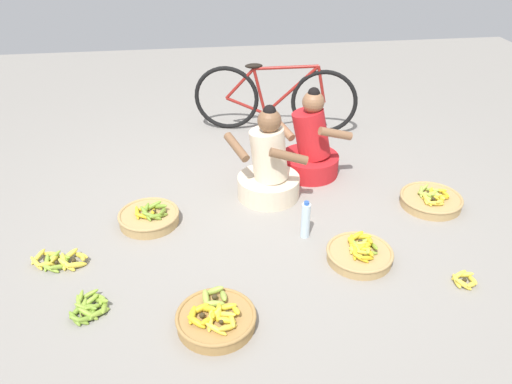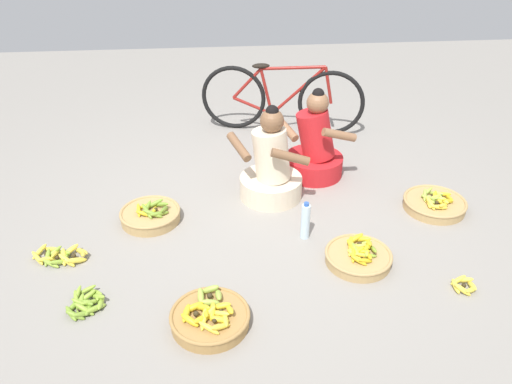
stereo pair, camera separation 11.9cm
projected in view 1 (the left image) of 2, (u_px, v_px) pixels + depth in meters
ground_plane at (253, 217)px, 4.00m from camera, size 10.00×10.00×0.00m
vendor_woman_front at (268, 169)px, 4.14m from camera, size 0.63×0.52×0.81m
vendor_woman_behind at (310, 147)px, 4.48m from camera, size 0.68×0.52×0.81m
bicycle_leaning at (274, 99)px, 5.24m from camera, size 1.66×0.47×0.73m
banana_basket_back_right at (216, 318)px, 2.98m from camera, size 0.48×0.48×0.15m
banana_basket_front_right at (360, 253)px, 3.52m from camera, size 0.47×0.47×0.15m
banana_basket_mid_right at (149, 217)px, 3.90m from camera, size 0.47×0.47×0.17m
banana_basket_near_vendor at (431, 200)px, 4.12m from camera, size 0.50×0.50×0.15m
loose_bananas_back_center at (89, 307)px, 3.10m from camera, size 0.26×0.30×0.09m
loose_bananas_mid_left at (61, 260)px, 3.48m from camera, size 0.42×0.26×0.10m
loose_bananas_front_center at (465, 280)px, 3.32m from camera, size 0.18×0.18×0.08m
water_bottle at (306, 220)px, 3.71m from camera, size 0.07×0.07×0.30m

